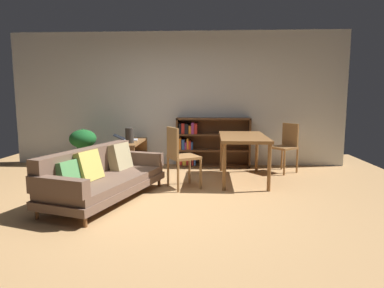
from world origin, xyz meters
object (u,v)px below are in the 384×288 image
Objects in this scene: dining_chair_far at (286,145)px; bookshelf at (208,142)px; fabric_couch at (101,175)px; open_laptop at (127,139)px; media_console at (132,157)px; potted_floor_plant at (83,145)px; desk_speaker at (130,135)px; dining_table at (243,140)px; dining_chair_near at (180,154)px.

bookshelf is at bearing 162.70° from dining_chair_far.
fabric_couch is 1.80m from open_laptop.
potted_floor_plant reaches higher than media_console.
dining_chair_far is (2.90, 1.88, 0.18)m from fabric_couch.
open_laptop is at bearing 136.53° from media_console.
desk_speaker is 1.99m from dining_table.
dining_chair_near reaches higher than potted_floor_plant.
fabric_couch is 2.74m from bookshelf.
dining_table is at bearing 30.18° from dining_chair_near.
bookshelf is (1.51, 0.56, -0.13)m from open_laptop.
open_laptop is 0.61× the size of potted_floor_plant.
potted_floor_plant is (-0.94, 1.80, 0.16)m from fabric_couch.
open_laptop is (-0.08, 1.77, 0.28)m from fabric_couch.
dining_chair_near is (1.10, -1.15, -0.08)m from open_laptop.
media_console is 0.35m from open_laptop.
dining_chair_near is at bearing -146.19° from dining_chair_far.
fabric_couch is 4.35× the size of open_laptop.
open_laptop is (-0.11, 0.10, 0.32)m from media_console.
dining_chair_near is at bearing 31.26° from fabric_couch.
media_console is at bearing 133.38° from dining_chair_near.
dining_chair_far reaches higher than potted_floor_plant.
dining_chair_far is at bearing 1.11° from potted_floor_plant.
media_console is 0.99m from potted_floor_plant.
dining_table is (1.98, -0.22, -0.04)m from desk_speaker.
desk_speaker is 0.18× the size of dining_table.
dining_chair_far is 1.54m from bookshelf.
media_console is 2.89m from dining_chair_far.
dining_table is at bearing -6.35° from desk_speaker.
media_console is at bearing -7.74° from potted_floor_plant.
bookshelf is (1.43, 2.34, 0.15)m from fabric_couch.
dining_chair_near is at bearing -149.82° from dining_table.
potted_floor_plant is at bearing -167.33° from bookshelf.
dining_chair_near is 1.04× the size of dining_chair_far.
dining_chair_near is 1.77m from bookshelf.
open_laptop is at bearing -177.99° from dining_chair_far.
dining_chair_near reaches higher than dining_chair_far.
fabric_couch is 7.93× the size of desk_speaker.
dining_chair_far is at bearing 2.01° from open_laptop.
potted_floor_plant reaches higher than dining_table.
dining_table is at bearing 30.72° from fabric_couch.
potted_floor_plant is (-0.86, 0.03, -0.12)m from open_laptop.
dining_table reaches higher than open_laptop.
dining_table is 0.98× the size of bookshelf.
bookshelf reaches higher than dining_chair_near.
bookshelf is (-1.47, 0.46, -0.03)m from dining_chair_far.
fabric_couch is 2.04m from potted_floor_plant.
bookshelf is (1.41, 0.66, 0.19)m from media_console.
fabric_couch reaches higher than media_console.
dining_chair_far is 0.62× the size of bookshelf.
dining_table is 1.18m from dining_chair_near.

